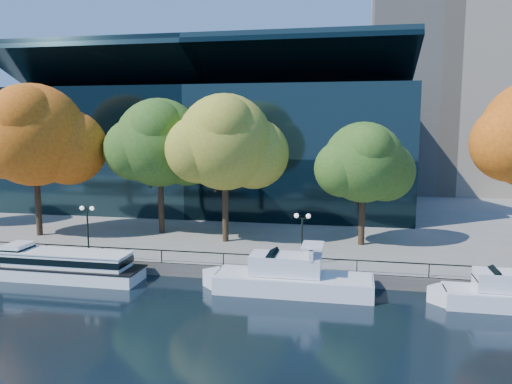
% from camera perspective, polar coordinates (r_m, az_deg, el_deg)
% --- Properties ---
extents(ground, '(160.00, 160.00, 0.00)m').
position_cam_1_polar(ground, '(37.57, -12.55, -10.62)').
color(ground, black).
rests_on(ground, ground).
extents(promenade, '(90.00, 67.08, 1.00)m').
position_cam_1_polar(promenade, '(71.36, -0.81, -1.25)').
color(promenade, slate).
rests_on(promenade, ground).
extents(railing, '(88.20, 0.08, 0.99)m').
position_cam_1_polar(railing, '(39.89, -10.76, -6.58)').
color(railing, black).
rests_on(railing, promenade).
extents(convention_building, '(50.00, 24.57, 21.43)m').
position_cam_1_polar(convention_building, '(67.05, -5.00, 5.02)').
color(convention_building, black).
rests_on(convention_building, ground).
extents(tour_boat, '(13.70, 3.06, 2.60)m').
position_cam_1_polar(tour_boat, '(41.27, -21.66, -7.71)').
color(tour_boat, white).
rests_on(tour_boat, ground).
extents(cruiser_near, '(12.17, 3.13, 3.52)m').
position_cam_1_polar(cruiser_near, '(35.49, 3.50, -9.69)').
color(cruiser_near, white).
rests_on(cruiser_near, ground).
extents(cruiser_far, '(9.39, 2.60, 3.07)m').
position_cam_1_polar(cruiser_far, '(36.33, 26.64, -10.32)').
color(cruiser_far, white).
rests_on(cruiser_far, ground).
extents(tree_1, '(12.12, 9.94, 14.54)m').
position_cam_1_polar(tree_1, '(51.84, -23.89, 5.75)').
color(tree_1, black).
rests_on(tree_1, promenade).
extents(tree_2, '(10.74, 8.81, 13.22)m').
position_cam_1_polar(tree_2, '(49.47, -10.79, 5.34)').
color(tree_2, black).
rests_on(tree_2, promenade).
extents(tree_3, '(10.85, 8.90, 13.46)m').
position_cam_1_polar(tree_3, '(45.00, -3.38, 5.48)').
color(tree_3, black).
rests_on(tree_3, promenade).
extents(tree_4, '(8.88, 7.28, 10.94)m').
position_cam_1_polar(tree_4, '(44.80, 12.36, 3.12)').
color(tree_4, black).
rests_on(tree_4, promenade).
extents(lamp_1, '(1.26, 0.36, 4.03)m').
position_cam_1_polar(lamp_1, '(43.55, -18.72, -2.89)').
color(lamp_1, black).
rests_on(lamp_1, promenade).
extents(lamp_2, '(1.26, 0.36, 4.03)m').
position_cam_1_polar(lamp_2, '(38.05, 5.30, -4.02)').
color(lamp_2, black).
rests_on(lamp_2, promenade).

